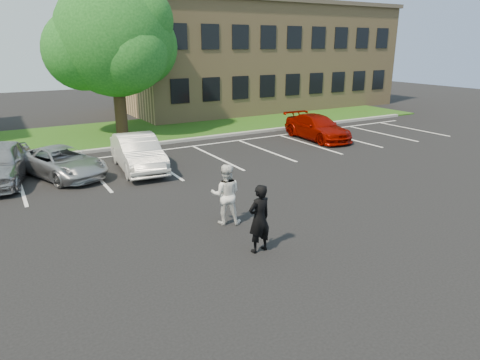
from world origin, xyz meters
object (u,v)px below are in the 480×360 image
(car_white_sedan, at_px, (138,153))
(man_white_shirt, at_px, (226,194))
(car_red_compact, at_px, (317,127))
(man_black_suit, at_px, (259,219))
(tree, at_px, (116,40))
(office_building, at_px, (257,56))
(car_silver_minivan, at_px, (62,162))

(car_white_sedan, bearing_deg, man_white_shirt, -81.15)
(man_white_shirt, xyz_separation_m, car_red_compact, (10.13, 7.84, -0.25))
(man_black_suit, distance_m, car_white_sedan, 8.99)
(tree, relative_size, car_white_sedan, 1.95)
(man_black_suit, relative_size, man_white_shirt, 0.99)
(office_building, height_order, tree, tree)
(man_white_shirt, xyz_separation_m, car_white_sedan, (-0.47, 6.94, -0.17))
(car_silver_minivan, xyz_separation_m, car_red_compact, (13.57, 0.35, 0.07))
(office_building, bearing_deg, man_white_shirt, -124.59)
(office_building, xyz_separation_m, tree, (-13.39, -6.01, 1.19))
(car_red_compact, bearing_deg, man_black_suit, -133.44)
(car_white_sedan, xyz_separation_m, car_red_compact, (10.60, 0.90, -0.07))
(car_white_sedan, bearing_deg, car_red_compact, 9.81)
(man_black_suit, bearing_deg, car_red_compact, -142.67)
(man_white_shirt, relative_size, car_red_compact, 0.40)
(car_white_sedan, bearing_deg, tree, 83.65)
(tree, bearing_deg, man_white_shirt, -94.36)
(man_black_suit, bearing_deg, car_silver_minivan, -77.48)
(man_black_suit, xyz_separation_m, man_white_shirt, (0.14, 2.04, 0.01))
(man_black_suit, height_order, man_white_shirt, man_white_shirt)
(car_silver_minivan, bearing_deg, man_black_suit, -92.45)
(man_white_shirt, relative_size, car_white_sedan, 0.41)
(office_building, height_order, car_silver_minivan, office_building)
(man_black_suit, bearing_deg, man_white_shirt, -100.52)
(tree, bearing_deg, car_white_sedan, -101.29)
(car_silver_minivan, distance_m, car_white_sedan, 3.02)
(man_white_shirt, bearing_deg, car_red_compact, -113.66)
(man_black_suit, distance_m, car_silver_minivan, 10.09)
(tree, bearing_deg, car_silver_minivan, -121.21)
(office_building, bearing_deg, car_white_sedan, -136.71)
(office_building, distance_m, car_white_sedan, 20.90)
(car_silver_minivan, bearing_deg, man_white_shirt, -86.88)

